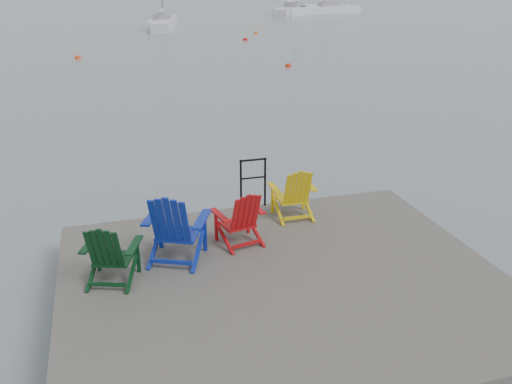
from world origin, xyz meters
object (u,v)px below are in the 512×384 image
object	(u,v)px
sailboat_near	(163,23)
buoy_a	(288,67)
chair_red	(241,217)
buoy_d	(256,33)
sailboat_mid	(296,11)
buoy_c	(245,40)
handrail	(253,178)
chair_blue	(175,226)
buoy_b	(78,59)
sailboat_far	(326,10)
chair_green	(110,252)
chair_yellow	(294,193)

from	to	relation	value
sailboat_near	buoy_a	size ratio (longest dim) A/B	32.17
chair_red	buoy_d	distance (m)	35.41
chair_red	sailboat_mid	world-z (taller)	sailboat_mid
chair_red	buoy_c	distance (m)	30.96
chair_red	buoy_d	world-z (taller)	chair_red
buoy_a	handrail	bearing A→B (deg)	-111.21
handrail	chair_red	world-z (taller)	handrail
chair_blue	sailboat_mid	world-z (taller)	sailboat_mid
sailboat_mid	buoy_b	distance (m)	35.86
buoy_a	buoy_b	size ratio (longest dim) A/B	0.96
buoy_c	handrail	bearing A→B (deg)	-104.74
buoy_a	buoy_c	distance (m)	11.35
sailboat_near	chair_blue	bearing A→B (deg)	-85.99
sailboat_far	chair_green	bearing A→B (deg)	148.77
buoy_a	buoy_d	bearing A→B (deg)	79.80
buoy_a	buoy_b	distance (m)	11.59
sailboat_far	buoy_c	distance (m)	26.65
chair_blue	buoy_a	size ratio (longest dim) A/B	3.29
sailboat_far	buoy_d	world-z (taller)	sailboat_far
sailboat_mid	buoy_c	distance (m)	25.07
chair_blue	chair_yellow	bearing A→B (deg)	47.82
handrail	buoy_d	bearing A→B (deg)	73.84
sailboat_mid	chair_yellow	bearing A→B (deg)	-69.74
chair_red	buoy_b	bearing A→B (deg)	84.58
handrail	chair_green	distance (m)	3.16
chair_red	buoy_c	xyz separation A→B (m)	(8.08, 29.87, -0.95)
sailboat_mid	buoy_b	world-z (taller)	sailboat_mid
chair_green	buoy_a	bearing A→B (deg)	83.92
sailboat_near	buoy_c	world-z (taller)	sailboat_near
sailboat_far	chair_red	bearing A→B (deg)	150.27
handrail	chair_blue	bearing A→B (deg)	-135.68
chair_green	buoy_c	bearing A→B (deg)	91.37
handrail	sailboat_near	distance (m)	38.97
buoy_b	buoy_d	size ratio (longest dim) A/B	1.06
buoy_b	buoy_c	bearing A→B (deg)	27.32
sailboat_near	handrail	bearing A→B (deg)	-83.93
buoy_c	chair_yellow	bearing A→B (deg)	-103.44
chair_green	buoy_d	distance (m)	36.58
buoy_a	chair_green	bearing A→B (deg)	-115.66
chair_green	sailboat_far	xyz separation A→B (m)	(25.27, 52.33, -0.60)
chair_blue	buoy_b	distance (m)	24.55
buoy_b	buoy_d	distance (m)	16.14
chair_blue	chair_yellow	distance (m)	2.33
chair_blue	sailboat_mid	distance (m)	56.27
handrail	buoy_c	size ratio (longest dim) A/B	2.60
handrail	chair_red	distance (m)	1.44
sailboat_far	sailboat_near	bearing A→B (deg)	115.12
chair_green	chair_blue	size ratio (longest dim) A/B	0.83
buoy_b	sailboat_near	bearing A→B (deg)	67.53
handrail	chair_yellow	size ratio (longest dim) A/B	0.99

